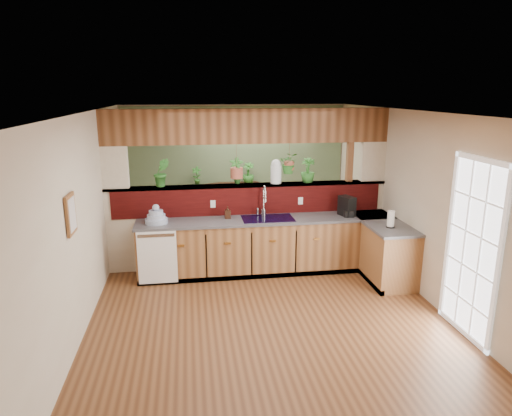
{
  "coord_description": "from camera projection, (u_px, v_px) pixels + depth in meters",
  "views": [
    {
      "loc": [
        -0.97,
        -5.9,
        2.88
      ],
      "look_at": [
        0.02,
        0.7,
        1.15
      ],
      "focal_mm": 32.0,
      "sensor_mm": 36.0,
      "label": 1
    }
  ],
  "objects": [
    {
      "name": "french_door",
      "position": [
        471.0,
        251.0,
        5.33
      ],
      "size": [
        0.06,
        1.02,
        2.16
      ],
      "primitive_type": "cube",
      "color": "white",
      "rests_on": "ground"
    },
    {
      "name": "hanging_plant_a",
      "position": [
        237.0,
        162.0,
        7.33
      ],
      "size": [
        0.24,
        0.2,
        0.56
      ],
      "color": "brown",
      "rests_on": "header_beam"
    },
    {
      "name": "framed_print",
      "position": [
        71.0,
        214.0,
        5.03
      ],
      "size": [
        0.04,
        0.35,
        0.45
      ],
      "color": "brown",
      "rests_on": "wall_left"
    },
    {
      "name": "shelving_console",
      "position": [
        222.0,
        208.0,
        9.45
      ],
      "size": [
        1.59,
        0.98,
        1.03
      ],
      "primitive_type": "cube",
      "rotation": [
        0.0,
        0.0,
        0.39
      ],
      "color": "black",
      "rests_on": "ground"
    },
    {
      "name": "shelf_plant_b",
      "position": [
        248.0,
        173.0,
        9.35
      ],
      "size": [
        0.28,
        0.28,
        0.43
      ],
      "primitive_type": "imported",
      "rotation": [
        0.0,
        0.0,
        -0.2
      ],
      "color": "#276222",
      "rests_on": "shelving_console"
    },
    {
      "name": "ledge_plant_right",
      "position": [
        308.0,
        170.0,
        7.54
      ],
      "size": [
        0.27,
        0.27,
        0.41
      ],
      "primitive_type": "imported",
      "rotation": [
        0.0,
        0.0,
        -0.22
      ],
      "color": "#276222",
      "rests_on": "pass_through_ledge"
    },
    {
      "name": "soap_dispenser",
      "position": [
        228.0,
        212.0,
        7.24
      ],
      "size": [
        0.09,
        0.09,
        0.2
      ],
      "primitive_type": "imported",
      "rotation": [
        0.0,
        0.0,
        0.02
      ],
      "color": "#3C2216",
      "rests_on": "countertop"
    },
    {
      "name": "dishwasher",
      "position": [
        157.0,
        257.0,
        6.82
      ],
      "size": [
        0.58,
        0.03,
        0.82
      ],
      "color": "white",
      "rests_on": "ground"
    },
    {
      "name": "header_beam",
      "position": [
        249.0,
        126.0,
        7.22
      ],
      "size": [
        4.6,
        0.15,
        0.55
      ],
      "primitive_type": "cube",
      "color": "brown",
      "rests_on": "ground"
    },
    {
      "name": "hanging_plant_b",
      "position": [
        289.0,
        154.0,
        7.43
      ],
      "size": [
        0.38,
        0.35,
        0.46
      ],
      "color": "brown",
      "rests_on": "header_beam"
    },
    {
      "name": "navy_sink",
      "position": [
        268.0,
        223.0,
        7.27
      ],
      "size": [
        0.82,
        0.5,
        0.18
      ],
      "color": "black",
      "rests_on": "countertop"
    },
    {
      "name": "ledge_plant_left",
      "position": [
        162.0,
        172.0,
        7.2
      ],
      "size": [
        0.28,
        0.24,
        0.46
      ],
      "primitive_type": "imported",
      "rotation": [
        0.0,
        0.0,
        0.18
      ],
      "color": "#276222",
      "rests_on": "pass_through_ledge"
    },
    {
      "name": "pass_through_ledge",
      "position": [
        249.0,
        185.0,
        7.46
      ],
      "size": [
        4.6,
        0.21,
        0.04
      ],
      "primitive_type": "cube",
      "color": "brown",
      "rests_on": "ground"
    },
    {
      "name": "shelf_plant_a",
      "position": [
        197.0,
        176.0,
        9.2
      ],
      "size": [
        0.23,
        0.18,
        0.37
      ],
      "primitive_type": "imported",
      "rotation": [
        0.0,
        0.0,
        -0.27
      ],
      "color": "#276222",
      "rests_on": "shelving_console"
    },
    {
      "name": "ceiling",
      "position": [
        263.0,
        112.0,
        5.86
      ],
      "size": [
        4.6,
        7.0,
        0.01
      ],
      "primitive_type": "cube",
      "color": "brown",
      "rests_on": "ground"
    },
    {
      "name": "coffee_maker",
      "position": [
        347.0,
        207.0,
        7.37
      ],
      "size": [
        0.17,
        0.29,
        0.32
      ],
      "rotation": [
        0.0,
        0.0,
        0.33
      ],
      "color": "black",
      "rests_on": "countertop"
    },
    {
      "name": "wall_right",
      "position": [
        421.0,
        204.0,
        6.51
      ],
      "size": [
        0.02,
        7.0,
        2.6
      ],
      "primitive_type": "cube",
      "color": "beige",
      "rests_on": "ground"
    },
    {
      "name": "glass_jar",
      "position": [
        276.0,
        171.0,
        7.47
      ],
      "size": [
        0.18,
        0.18,
        0.4
      ],
      "color": "silver",
      "rests_on": "pass_through_ledge"
    },
    {
      "name": "sage_backwall",
      "position": [
        235.0,
        168.0,
        9.52
      ],
      "size": [
        4.55,
        0.02,
        2.55
      ],
      "primitive_type": "cube",
      "color": "#566C4A",
      "rests_on": "ground"
    },
    {
      "name": "paper_towel",
      "position": [
        391.0,
        219.0,
        6.75
      ],
      "size": [
        0.13,
        0.13,
        0.27
      ],
      "color": "black",
      "rests_on": "countertop"
    },
    {
      "name": "dish_stack",
      "position": [
        156.0,
        217.0,
        6.97
      ],
      "size": [
        0.34,
        0.34,
        0.3
      ],
      "color": "#98A7C5",
      "rests_on": "countertop"
    },
    {
      "name": "wall_front",
      "position": [
        353.0,
        352.0,
        2.83
      ],
      "size": [
        4.6,
        0.02,
        2.6
      ],
      "primitive_type": "cube",
      "color": "beige",
      "rests_on": "ground"
    },
    {
      "name": "floor_plant",
      "position": [
        283.0,
        230.0,
        8.57
      ],
      "size": [
        0.75,
        0.7,
        0.68
      ],
      "primitive_type": "imported",
      "rotation": [
        0.0,
        0.0,
        0.34
      ],
      "color": "#276222",
      "rests_on": "ground"
    },
    {
      "name": "countertop",
      "position": [
        305.0,
        246.0,
        7.35
      ],
      "size": [
        4.14,
        1.52,
        0.9
      ],
      "color": "brown",
      "rests_on": "ground"
    },
    {
      "name": "ground",
      "position": [
        262.0,
        298.0,
        6.51
      ],
      "size": [
        4.6,
        7.0,
        0.01
      ],
      "primitive_type": "cube",
      "color": "brown",
      "rests_on": "ground"
    },
    {
      "name": "pass_through_partition",
      "position": [
        251.0,
        196.0,
        7.51
      ],
      "size": [
        4.6,
        0.21,
        2.6
      ],
      "color": "beige",
      "rests_on": "ground"
    },
    {
      "name": "wall_back",
      "position": [
        235.0,
        168.0,
        9.53
      ],
      "size": [
        4.6,
        0.02,
        2.6
      ],
      "primitive_type": "cube",
      "color": "beige",
      "rests_on": "ground"
    },
    {
      "name": "wall_left",
      "position": [
        86.0,
        217.0,
        5.85
      ],
      "size": [
        0.02,
        7.0,
        2.6
      ],
      "primitive_type": "cube",
      "color": "beige",
      "rests_on": "ground"
    },
    {
      "name": "faucet",
      "position": [
        264.0,
        199.0,
        7.32
      ],
      "size": [
        0.23,
        0.22,
        0.51
      ],
      "color": "#B7B7B2",
      "rests_on": "countertop"
    }
  ]
}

